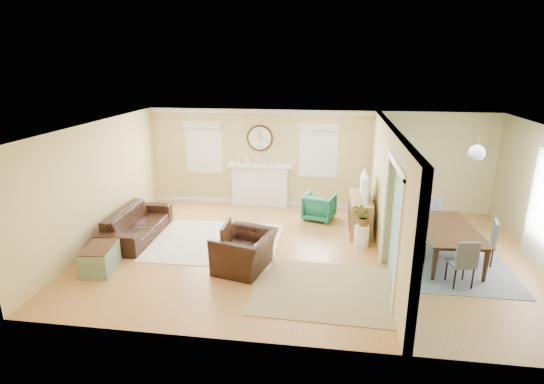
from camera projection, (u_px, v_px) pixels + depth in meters
The scene contains 27 objects.
floor at pixel (308, 253), 8.74m from camera, with size 9.00×9.00×0.00m, color #AB753C.
wall_back at pixel (316, 160), 11.20m from camera, with size 9.00×0.02×2.60m, color tan.
wall_front at pixel (297, 261), 5.52m from camera, with size 9.00×0.02×2.60m, color tan.
wall_left at pixel (97, 184), 8.96m from camera, with size 0.02×6.00×2.60m, color tan.
ceiling at pixel (312, 127), 7.97m from camera, with size 9.00×6.00×0.02m, color white.
partition at pixel (387, 190), 8.41m from camera, with size 0.17×6.00×2.60m.
fireplace at pixel (260, 184), 11.49m from camera, with size 1.70×0.30×1.17m.
wall_clock at pixel (260, 138), 11.20m from camera, with size 0.70×0.07×0.70m.
window_left at pixel (203, 144), 11.45m from camera, with size 1.05×0.13×1.42m.
window_right at pixel (318, 147), 11.04m from camera, with size 1.05×0.13×1.42m.
pendant at pixel (477, 153), 7.69m from camera, with size 0.30×0.30×0.55m.
rug_cream at pixel (216, 242), 9.30m from camera, with size 2.71×2.35×0.01m, color beige.
rug_jute at pixel (324, 289), 7.35m from camera, with size 2.45×2.00×0.01m, color tan.
rug_grey at pixel (445, 259), 8.47m from camera, with size 2.27×2.84×0.01m, color slate.
sofa at pixel (137, 223), 9.48m from camera, with size 2.22×0.87×0.65m, color black.
eames_chair at pixel (245, 251), 7.99m from camera, with size 1.11×0.97×0.72m, color black.
green_chair at pixel (319, 207), 10.54m from camera, with size 0.71×0.73×0.66m, color #116647.
trunk at pixel (100, 258), 7.98m from camera, with size 0.64×0.90×0.48m.
credenza at pixel (360, 214), 9.86m from camera, with size 0.49×1.45×0.80m.
tv at pixel (361, 186), 9.66m from camera, with size 0.98×0.13×0.56m, color black.
garden_stool at pixel (362, 236), 9.02m from camera, with size 0.32×0.32×0.47m, color white.
potted_plant at pixel (363, 217), 8.89m from camera, with size 0.37×0.32×0.41m, color #337F33.
dining_table at pixel (447, 244), 8.37m from camera, with size 1.95×1.09×0.68m, color #442616.
dining_chair_n at pixel (434, 216), 9.30m from camera, with size 0.44×0.44×0.94m.
dining_chair_s at pixel (462, 258), 7.36m from camera, with size 0.47×0.47×0.89m.
dining_chair_w at pixel (416, 235), 8.32m from camera, with size 0.43×0.43×0.90m.
dining_chair_e at pixel (484, 238), 8.17m from camera, with size 0.48×0.48×0.90m.
Camera 1 is at (0.37, -8.00, 3.79)m, focal length 28.00 mm.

